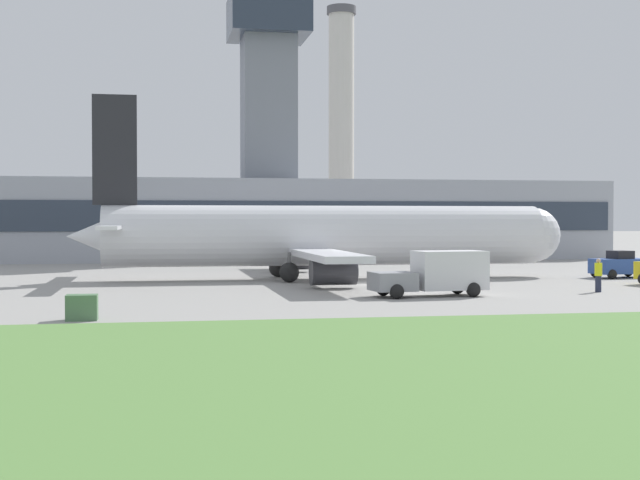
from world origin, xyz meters
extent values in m
plane|color=#999691|center=(0.00, 0.00, 0.00)|extent=(400.00, 400.00, 0.00)
cube|color=#9EA3AD|center=(0.00, 32.98, 3.61)|extent=(60.57, 13.84, 7.22)
cube|color=#2D3847|center=(0.00, 26.01, 3.97)|extent=(59.36, 0.16, 2.60)
cube|color=slate|center=(-0.99, 32.98, 10.33)|extent=(4.85, 4.85, 20.66)
cube|color=#283342|center=(-0.99, 32.98, 22.60)|extent=(7.28, 7.28, 3.88)
cylinder|color=beige|center=(12.08, 62.15, 14.96)|extent=(3.26, 3.26, 29.92)
cylinder|color=#4C4C51|center=(12.08, 62.15, 30.40)|extent=(3.74, 3.74, 0.98)
cylinder|color=silver|center=(-1.00, 3.87, 2.69)|extent=(27.04, 3.69, 3.69)
sphere|color=silver|center=(12.52, 3.87, 2.69)|extent=(3.50, 3.50, 3.50)
cone|color=silver|center=(-14.52, 3.87, 2.69)|extent=(4.06, 3.50, 3.50)
cube|color=#232328|center=(-13.74, 3.87, 7.79)|extent=(2.58, 0.24, 6.51)
cube|color=silver|center=(-13.85, 0.17, 3.24)|extent=(1.10, 7.38, 0.20)
cube|color=silver|center=(-13.85, 7.56, 3.24)|extent=(1.10, 7.38, 0.20)
cube|color=silver|center=(-2.35, -3.02, 1.76)|extent=(2.46, 12.31, 0.36)
cube|color=silver|center=(-2.35, 10.76, 1.76)|extent=(2.46, 12.31, 0.36)
cylinder|color=#333338|center=(-2.05, -3.52, 0.90)|extent=(2.44, 1.44, 1.44)
cylinder|color=#333338|center=(-2.05, 11.25, 0.90)|extent=(2.44, 1.44, 1.44)
cylinder|color=#59595B|center=(7.79, 3.87, 1.17)|extent=(0.20, 0.20, 1.18)
sphere|color=black|center=(7.79, 3.87, 0.58)|extent=(1.17, 1.17, 1.17)
cylinder|color=#59595B|center=(-3.70, 1.42, 1.17)|extent=(0.20, 0.20, 1.18)
sphere|color=black|center=(-3.70, 1.42, 0.58)|extent=(1.17, 1.17, 1.17)
cylinder|color=#59595B|center=(-3.70, 6.31, 1.17)|extent=(0.20, 0.20, 1.18)
sphere|color=black|center=(-3.70, 6.31, 0.58)|extent=(1.17, 1.17, 1.17)
cube|color=#2D4C93|center=(17.43, 1.65, 0.74)|extent=(3.79, 2.28, 0.94)
cube|color=black|center=(17.43, 1.65, 1.46)|extent=(1.42, 1.41, 0.50)
sphere|color=black|center=(18.54, 2.66, 0.30)|extent=(0.61, 0.61, 0.61)
sphere|color=black|center=(16.32, 0.63, 0.30)|extent=(0.61, 0.61, 0.61)
sphere|color=black|center=(16.07, 2.30, 0.30)|extent=(0.61, 0.61, 0.61)
cube|color=gray|center=(-0.35, -9.33, 0.76)|extent=(2.13, 2.05, 0.88)
cube|color=silver|center=(2.56, -9.04, 1.24)|extent=(3.51, 2.19, 1.86)
sphere|color=black|center=(-0.58, -8.47, 0.35)|extent=(0.70, 0.70, 0.70)
sphere|color=black|center=(-0.40, -10.22, 0.35)|extent=(0.70, 0.70, 0.70)
sphere|color=black|center=(3.30, -8.07, 0.35)|extent=(0.70, 0.70, 0.70)
sphere|color=black|center=(3.48, -9.83, 0.35)|extent=(0.70, 0.70, 0.70)
cylinder|color=#23283D|center=(10.70, -8.30, 0.41)|extent=(0.35, 0.35, 0.83)
cylinder|color=yellow|center=(10.70, -8.30, 1.15)|extent=(0.44, 0.44, 0.66)
sphere|color=tan|center=(10.70, -8.30, 1.59)|extent=(0.22, 0.22, 0.22)
cube|color=#4C724C|center=(-14.03, -16.50, 0.47)|extent=(1.12, 0.83, 0.94)
camera|label=1|loc=(-11.32, -50.03, 3.71)|focal=50.00mm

